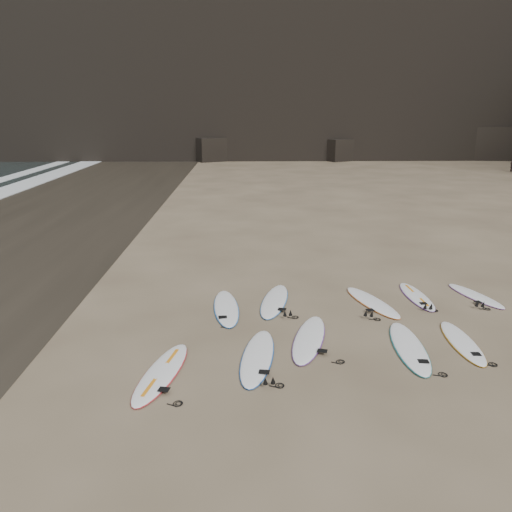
{
  "coord_description": "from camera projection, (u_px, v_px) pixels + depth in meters",
  "views": [
    {
      "loc": [
        -2.25,
        -10.63,
        5.42
      ],
      "look_at": [
        -1.9,
        2.65,
        1.5
      ],
      "focal_mm": 35.0,
      "sensor_mm": 36.0,
      "label": 1
    }
  ],
  "objects": [
    {
      "name": "ground",
      "position": [
        339.0,
        348.0,
        11.78
      ],
      "size": [
        240.0,
        240.0,
        0.0
      ],
      "primitive_type": "plane",
      "color": "#897559",
      "rests_on": "ground"
    },
    {
      "name": "surfboard_0",
      "position": [
        161.0,
        372.0,
        10.59
      ],
      "size": [
        1.23,
        2.79,
        0.1
      ],
      "primitive_type": "ellipsoid",
      "rotation": [
        0.0,
        0.0,
        -0.22
      ],
      "color": "white",
      "rests_on": "ground"
    },
    {
      "name": "surfboard_1",
      "position": [
        257.0,
        356.0,
        11.27
      ],
      "size": [
        1.09,
        2.85,
        0.1
      ],
      "primitive_type": "ellipsoid",
      "rotation": [
        0.0,
        0.0,
        -0.15
      ],
      "color": "white",
      "rests_on": "ground"
    },
    {
      "name": "surfboard_2",
      "position": [
        309.0,
        338.0,
        12.17
      ],
      "size": [
        1.39,
        2.85,
        0.1
      ],
      "primitive_type": "ellipsoid",
      "rotation": [
        0.0,
        0.0,
        -0.27
      ],
      "color": "white",
      "rests_on": "ground"
    },
    {
      "name": "surfboard_3",
      "position": [
        409.0,
        347.0,
        11.73
      ],
      "size": [
        0.88,
        2.84,
        0.1
      ],
      "primitive_type": "ellipsoid",
      "rotation": [
        0.0,
        0.0,
        -0.07
      ],
      "color": "white",
      "rests_on": "ground"
    },
    {
      "name": "surfboard_4",
      "position": [
        462.0,
        342.0,
        11.98
      ],
      "size": [
        0.67,
        2.44,
        0.09
      ],
      "primitive_type": "ellipsoid",
      "rotation": [
        0.0,
        0.0,
        -0.04
      ],
      "color": "white",
      "rests_on": "ground"
    },
    {
      "name": "surfboard_5",
      "position": [
        226.0,
        307.0,
        14.06
      ],
      "size": [
        0.9,
        2.79,
        0.1
      ],
      "primitive_type": "ellipsoid",
      "rotation": [
        0.0,
        0.0,
        0.09
      ],
      "color": "white",
      "rests_on": "ground"
    },
    {
      "name": "surfboard_6",
      "position": [
        275.0,
        301.0,
        14.56
      ],
      "size": [
        1.24,
        2.83,
        0.1
      ],
      "primitive_type": "ellipsoid",
      "rotation": [
        0.0,
        0.0,
        -0.22
      ],
      "color": "white",
      "rests_on": "ground"
    },
    {
      "name": "surfboard_7",
      "position": [
        372.0,
        302.0,
        14.47
      ],
      "size": [
        1.42,
        2.69,
        0.09
      ],
      "primitive_type": "ellipsoid",
      "rotation": [
        0.0,
        0.0,
        0.32
      ],
      "color": "white",
      "rests_on": "ground"
    },
    {
      "name": "surfboard_8",
      "position": [
        417.0,
        296.0,
        14.93
      ],
      "size": [
        0.68,
        2.41,
        0.09
      ],
      "primitive_type": "ellipsoid",
      "rotation": [
        0.0,
        0.0,
        0.04
      ],
      "color": "white",
      "rests_on": "ground"
    },
    {
      "name": "surfboard_9",
      "position": [
        475.0,
        295.0,
        14.99
      ],
      "size": [
        1.2,
        2.3,
        0.08
      ],
      "primitive_type": "ellipsoid",
      "rotation": [
        0.0,
        0.0,
        0.31
      ],
      "color": "white",
      "rests_on": "ground"
    }
  ]
}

